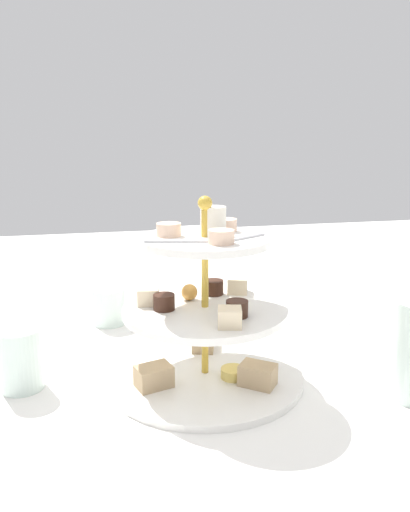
{
  "coord_description": "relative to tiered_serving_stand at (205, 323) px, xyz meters",
  "views": [
    {
      "loc": [
        -0.15,
        -0.66,
        0.35
      ],
      "look_at": [
        0.0,
        0.0,
        0.18
      ],
      "focal_mm": 35.15,
      "sensor_mm": 36.0,
      "label": 1
    }
  ],
  "objects": [
    {
      "name": "butter_knife_right",
      "position": [
        0.26,
        0.22,
        -0.08
      ],
      "size": [
        0.12,
        0.14,
        0.0
      ],
      "primitive_type": "cube",
      "rotation": [
        0.0,
        0.0,
        8.55
      ],
      "color": "silver",
      "rests_on": "ground_plane"
    },
    {
      "name": "teacup_with_saucer",
      "position": [
        0.02,
        0.3,
        -0.06
      ],
      "size": [
        0.09,
        0.09,
        0.05
      ],
      "color": "white",
      "rests_on": "ground_plane"
    },
    {
      "name": "ground_plane",
      "position": [
        -0.0,
        -0.0,
        -0.09
      ],
      "size": [
        2.4,
        2.4,
        0.0
      ],
      "primitive_type": "plane",
      "color": "white"
    },
    {
      "name": "water_glass_mid_back",
      "position": [
        -0.26,
        0.03,
        -0.04
      ],
      "size": [
        0.06,
        0.06,
        0.09
      ],
      "primitive_type": "cylinder",
      "color": "silver",
      "rests_on": "ground_plane"
    },
    {
      "name": "water_glass_short_left",
      "position": [
        -0.13,
        0.26,
        -0.05
      ],
      "size": [
        0.06,
        0.06,
        0.07
      ],
      "primitive_type": "cylinder",
      "color": "silver",
      "rests_on": "ground_plane"
    },
    {
      "name": "tiered_serving_stand",
      "position": [
        0.0,
        0.0,
        0.0
      ],
      "size": [
        0.29,
        0.29,
        0.27
      ],
      "color": "white",
      "rests_on": "ground_plane"
    }
  ]
}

